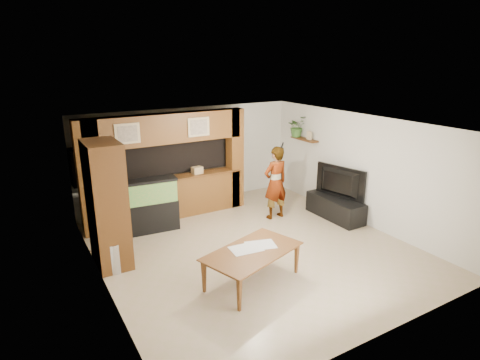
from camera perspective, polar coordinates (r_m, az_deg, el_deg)
floor at (r=8.54m, az=1.92°, el=-9.68°), size 6.50×6.50×0.00m
ceiling at (r=7.73m, az=2.11°, el=7.79°), size 6.50×6.50×0.00m
wall_back at (r=10.82m, az=-7.24°, el=3.36°), size 6.00×0.00×6.00m
wall_left at (r=7.01m, az=-19.30°, el=-5.26°), size 0.00×6.50×6.50m
wall_right at (r=9.91m, az=16.84°, el=1.47°), size 0.00×6.50×6.50m
partition at (r=9.93m, az=-10.86°, el=2.01°), size 4.20×0.99×2.60m
wall_clock at (r=7.77m, az=-21.00°, el=1.41°), size 0.05×0.25×0.25m
wall_shelf at (r=11.09m, az=9.15°, el=5.75°), size 0.25×0.90×0.04m
pantry_cabinet at (r=7.89m, az=-18.41°, el=-3.38°), size 0.60×0.99×2.41m
trash_can at (r=7.93m, az=-17.51°, el=-10.43°), size 0.32×0.32×0.58m
aquarium at (r=9.36m, az=-12.30°, el=-3.57°), size 1.12×0.42×1.24m
tv_stand at (r=10.25m, az=13.38°, el=-3.86°), size 0.57×1.57×0.52m
television at (r=10.04m, az=13.63°, el=-0.39°), size 0.47×1.36×0.78m
photo_frame at (r=10.93m, az=9.81°, el=6.24°), size 0.05×0.17×0.22m
potted_plant at (r=11.26m, az=8.08°, el=7.55°), size 0.58×0.52×0.57m
person at (r=9.81m, az=5.07°, el=-0.39°), size 0.68×0.47×1.82m
microphone at (r=9.47m, az=6.02°, el=4.90°), size 0.04×0.10×0.16m
dining_table at (r=7.22m, az=1.97°, el=-12.26°), size 1.97×1.47×0.62m
newspaper_a at (r=7.29m, az=2.96°, el=-9.20°), size 0.61×0.51×0.01m
newspaper_b at (r=7.15m, az=0.84°, el=-9.75°), size 0.58×0.45×0.01m
counter_box at (r=10.10m, az=-6.12°, el=1.39°), size 0.29×0.21×0.18m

